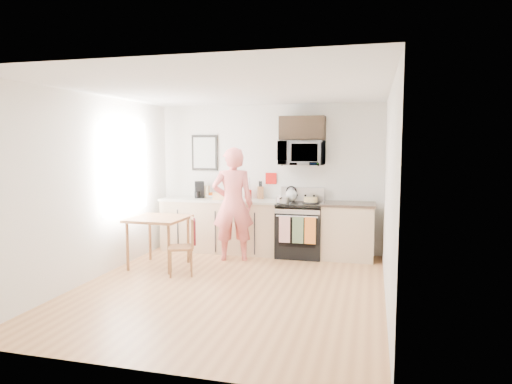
% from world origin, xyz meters
% --- Properties ---
extents(floor, '(4.60, 4.60, 0.00)m').
position_xyz_m(floor, '(0.00, 0.00, 0.00)').
color(floor, '#AA6E41').
rests_on(floor, ground).
extents(back_wall, '(4.00, 0.04, 2.60)m').
position_xyz_m(back_wall, '(0.00, 2.30, 1.30)').
color(back_wall, silver).
rests_on(back_wall, floor).
extents(front_wall, '(4.00, 0.04, 2.60)m').
position_xyz_m(front_wall, '(0.00, -2.30, 1.30)').
color(front_wall, silver).
rests_on(front_wall, floor).
extents(left_wall, '(0.04, 4.60, 2.60)m').
position_xyz_m(left_wall, '(-2.00, 0.00, 1.30)').
color(left_wall, silver).
rests_on(left_wall, floor).
extents(right_wall, '(0.04, 4.60, 2.60)m').
position_xyz_m(right_wall, '(2.00, 0.00, 1.30)').
color(right_wall, silver).
rests_on(right_wall, floor).
extents(ceiling, '(4.00, 4.60, 0.04)m').
position_xyz_m(ceiling, '(0.00, 0.00, 2.60)').
color(ceiling, white).
rests_on(ceiling, back_wall).
extents(window, '(0.06, 1.40, 1.50)m').
position_xyz_m(window, '(-1.96, 0.80, 1.55)').
color(window, silver).
rests_on(window, left_wall).
extents(cabinet_left, '(2.10, 0.60, 0.90)m').
position_xyz_m(cabinet_left, '(-0.80, 2.00, 0.45)').
color(cabinet_left, tan).
rests_on(cabinet_left, floor).
extents(countertop_left, '(2.14, 0.64, 0.04)m').
position_xyz_m(countertop_left, '(-0.80, 2.00, 0.92)').
color(countertop_left, beige).
rests_on(countertop_left, cabinet_left).
extents(cabinet_right, '(0.84, 0.60, 0.90)m').
position_xyz_m(cabinet_right, '(1.43, 2.00, 0.45)').
color(cabinet_right, tan).
rests_on(cabinet_right, floor).
extents(countertop_right, '(0.88, 0.64, 0.04)m').
position_xyz_m(countertop_right, '(1.43, 2.00, 0.92)').
color(countertop_right, black).
rests_on(countertop_right, cabinet_right).
extents(range, '(0.76, 0.70, 1.16)m').
position_xyz_m(range, '(0.63, 1.98, 0.44)').
color(range, black).
rests_on(range, floor).
extents(microwave, '(0.76, 0.51, 0.42)m').
position_xyz_m(microwave, '(0.63, 2.08, 1.76)').
color(microwave, '#ACACB0').
rests_on(microwave, back_wall).
extents(upper_cabinet, '(0.76, 0.35, 0.40)m').
position_xyz_m(upper_cabinet, '(0.63, 2.12, 2.18)').
color(upper_cabinet, black).
rests_on(upper_cabinet, back_wall).
extents(wall_art, '(0.50, 0.04, 0.65)m').
position_xyz_m(wall_art, '(-1.20, 2.28, 1.75)').
color(wall_art, black).
rests_on(wall_art, back_wall).
extents(wall_trivet, '(0.20, 0.02, 0.20)m').
position_xyz_m(wall_trivet, '(0.05, 2.28, 1.30)').
color(wall_trivet, '#A2110D').
rests_on(wall_trivet, back_wall).
extents(person, '(0.79, 0.64, 1.86)m').
position_xyz_m(person, '(-0.40, 1.45, 0.93)').
color(person, '#BD3A34').
rests_on(person, floor).
extents(dining_table, '(0.83, 0.83, 0.78)m').
position_xyz_m(dining_table, '(-1.40, 0.75, 0.69)').
color(dining_table, brown).
rests_on(dining_table, floor).
extents(chair, '(0.50, 0.47, 0.84)m').
position_xyz_m(chair, '(-0.77, 0.47, 0.54)').
color(chair, brown).
rests_on(chair, floor).
extents(knife_block, '(0.14, 0.16, 0.22)m').
position_xyz_m(knife_block, '(-0.13, 2.22, 1.05)').
color(knife_block, brown).
rests_on(knife_block, countertop_left).
extents(utensil_crock, '(0.13, 0.13, 0.38)m').
position_xyz_m(utensil_crock, '(-0.34, 2.17, 1.09)').
color(utensil_crock, '#A2110D').
rests_on(utensil_crock, countertop_left).
extents(fruit_bowl, '(0.22, 0.22, 0.10)m').
position_xyz_m(fruit_bowl, '(-1.04, 2.12, 0.98)').
color(fruit_bowl, white).
rests_on(fruit_bowl, countertop_left).
extents(milk_carton, '(0.09, 0.09, 0.22)m').
position_xyz_m(milk_carton, '(-1.09, 2.08, 1.05)').
color(milk_carton, tan).
rests_on(milk_carton, countertop_left).
extents(coffee_maker, '(0.23, 0.27, 0.30)m').
position_xyz_m(coffee_maker, '(-1.23, 2.06, 1.08)').
color(coffee_maker, black).
rests_on(coffee_maker, countertop_left).
extents(bread_bag, '(0.35, 0.21, 0.12)m').
position_xyz_m(bread_bag, '(-0.73, 1.90, 1.00)').
color(bread_bag, tan).
rests_on(bread_bag, countertop_left).
extents(cake, '(0.28, 0.28, 0.09)m').
position_xyz_m(cake, '(0.81, 1.96, 0.97)').
color(cake, black).
rests_on(cake, range).
extents(kettle, '(0.21, 0.21, 0.26)m').
position_xyz_m(kettle, '(0.44, 2.15, 1.04)').
color(kettle, white).
rests_on(kettle, range).
extents(pot, '(0.22, 0.38, 0.11)m').
position_xyz_m(pot, '(0.35, 1.84, 0.98)').
color(pot, '#ACACB0').
rests_on(pot, range).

